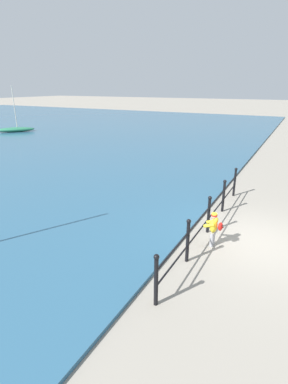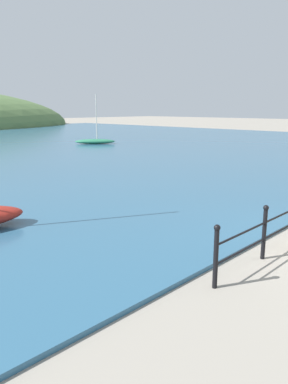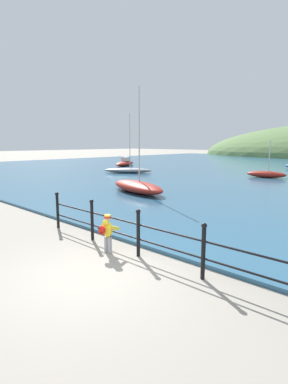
{
  "view_description": "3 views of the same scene",
  "coord_description": "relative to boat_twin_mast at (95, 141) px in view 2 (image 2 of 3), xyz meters",
  "views": [
    {
      "loc": [
        -8.47,
        -0.69,
        4.35
      ],
      "look_at": [
        0.44,
        4.03,
        0.75
      ],
      "focal_mm": 28.0,
      "sensor_mm": 36.0,
      "label": 1
    },
    {
      "loc": [
        -9.24,
        -1.92,
        3.21
      ],
      "look_at": [
        -2.24,
        4.8,
        1.02
      ],
      "focal_mm": 35.0,
      "sensor_mm": 36.0,
      "label": 2
    },
    {
      "loc": [
        4.9,
        -3.62,
        2.81
      ],
      "look_at": [
        -1.91,
        3.67,
        1.16
      ],
      "focal_mm": 28.0,
      "sensor_mm": 36.0,
      "label": 3
    }
  ],
  "objects": [
    {
      "name": "boat_twin_mast",
      "position": [
        0.0,
        0.0,
        0.0
      ],
      "size": [
        3.26,
        3.06,
        4.26
      ],
      "color": "#287551",
      "rests_on": "water"
    }
  ]
}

